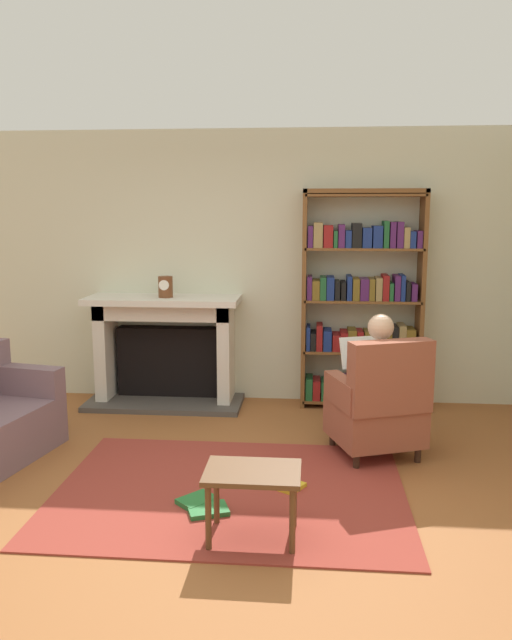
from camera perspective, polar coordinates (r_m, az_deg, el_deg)
ground at (r=4.22m, az=-2.92°, el=-17.07°), size 14.00×14.00×0.00m
back_wall at (r=6.32m, az=0.18°, el=4.81°), size 5.60×0.10×2.70m
area_rug at (r=4.49m, az=-2.37°, el=-15.27°), size 2.40×1.80×0.01m
fireplace at (r=6.34m, az=-8.19°, el=-2.37°), size 1.54×0.64×1.08m
mantel_clock at (r=6.13m, az=-8.25°, el=3.01°), size 0.14×0.14×0.20m
bookshelf at (r=6.14m, az=9.58°, el=1.37°), size 1.16×0.32×2.12m
armchair_reading at (r=5.00m, az=11.14°, el=-7.62°), size 0.81×0.80×0.97m
seated_reader at (r=5.04m, az=10.63°, el=-5.11°), size 0.49×0.59×1.14m
side_table at (r=3.76m, az=-0.31°, el=-14.43°), size 0.56×0.39×0.43m
scattered_books at (r=4.39m, az=-2.63°, el=-15.57°), size 0.87×0.70×0.04m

